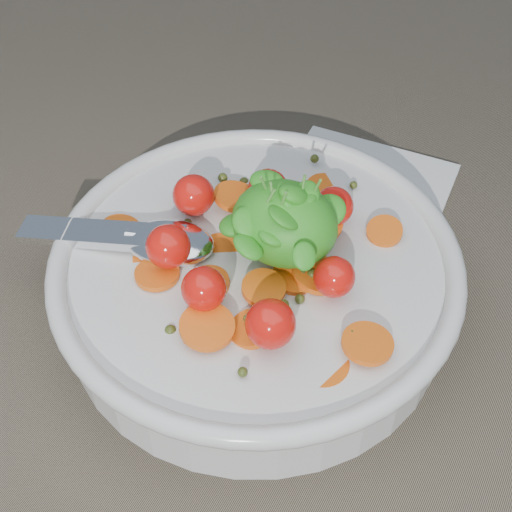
% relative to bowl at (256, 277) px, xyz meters
% --- Properties ---
extents(ground, '(6.00, 6.00, 0.00)m').
position_rel_bowl_xyz_m(ground, '(0.01, -0.02, -0.04)').
color(ground, '#736752').
rests_on(ground, ground).
extents(bowl, '(0.33, 0.31, 0.13)m').
position_rel_bowl_xyz_m(bowl, '(0.00, 0.00, 0.00)').
color(bowl, silver).
rests_on(bowl, ground).
extents(napkin, '(0.16, 0.14, 0.01)m').
position_rel_bowl_xyz_m(napkin, '(0.02, 0.17, -0.03)').
color(napkin, white).
rests_on(napkin, ground).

